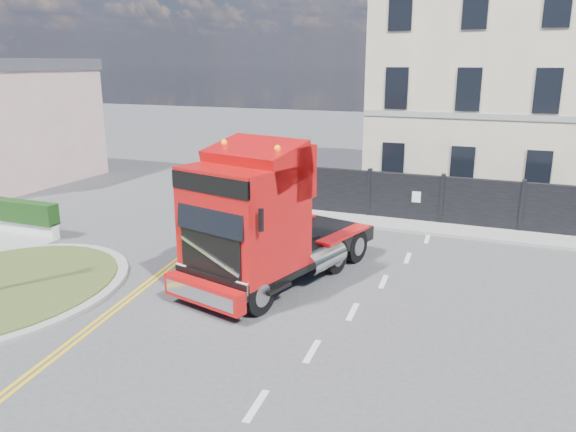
% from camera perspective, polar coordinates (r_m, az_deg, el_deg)
% --- Properties ---
extents(ground, '(120.00, 120.00, 0.00)m').
position_cam_1_polar(ground, '(16.50, -3.03, -7.52)').
color(ground, '#424244').
rests_on(ground, ground).
extents(hoarding_fence, '(18.80, 0.25, 2.00)m').
position_cam_1_polar(hoarding_fence, '(23.38, 21.55, 0.89)').
color(hoarding_fence, black).
rests_on(hoarding_fence, ground).
extents(georgian_building, '(12.30, 10.30, 12.80)m').
position_cam_1_polar(georgian_building, '(30.26, 21.69, 13.11)').
color(georgian_building, beige).
rests_on(georgian_building, ground).
extents(pavement_far, '(20.00, 1.60, 0.12)m').
position_cam_1_polar(pavement_far, '(22.76, 19.89, -1.78)').
color(pavement_far, gray).
rests_on(pavement_far, ground).
extents(truck, '(4.31, 7.47, 4.22)m').
position_cam_1_polar(truck, '(16.16, -2.83, -0.91)').
color(truck, black).
rests_on(truck, ground).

